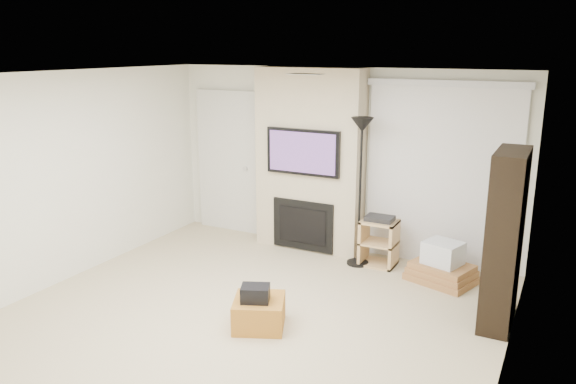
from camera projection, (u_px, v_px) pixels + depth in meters
The scene contains 15 objects.
floor at pixel (234, 329), 5.66m from camera, with size 5.00×5.50×0.00m, color #CBB88F.
ceiling at pixel (227, 76), 5.04m from camera, with size 5.00×5.50×0.00m, color white.
wall_back at pixel (339, 160), 7.72m from camera, with size 5.00×2.50×0.00m, color white.
wall_left at pixel (47, 182), 6.45m from camera, with size 5.50×2.50×0.00m, color white.
wall_right at pixel (509, 252), 4.25m from camera, with size 5.50×2.50×0.00m, color white.
hvac_vent at pixel (306, 74), 5.55m from camera, with size 0.35×0.18×0.01m, color silver.
ottoman at pixel (259, 313), 5.67m from camera, with size 0.50×0.50×0.30m, color #AD6E24.
black_bag at pixel (255, 293), 5.58m from camera, with size 0.28×0.22×0.16m, color black.
fireplace_wall at pixel (310, 161), 7.70m from camera, with size 1.50×0.47×2.50m.
entry_door at pixel (228, 162), 8.53m from camera, with size 1.02×0.11×2.14m.
vertical_blinds at pixel (441, 169), 7.05m from camera, with size 1.98×0.10×2.37m.
floor_lamp at pixel (361, 150), 6.97m from camera, with size 0.28×0.28×1.92m.
av_stand at pixel (379, 239), 7.25m from camera, with size 0.45×0.38×0.66m.
box_stack at pixel (442, 267), 6.76m from camera, with size 0.88×0.77×0.50m.
bookshelf at pixel (504, 239), 5.58m from camera, with size 0.30×0.80×1.80m.
Camera 1 is at (2.83, -4.32, 2.76)m, focal length 35.00 mm.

